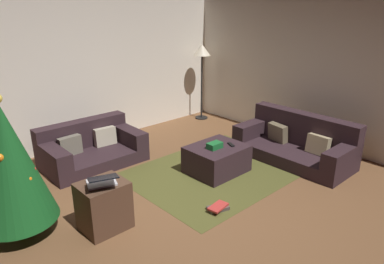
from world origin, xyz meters
The scene contains 14 objects.
ground_plane centered at (0.00, 0.00, 0.00)m, with size 6.40×6.40×0.00m, color brown.
rear_partition centered at (0.00, 3.14, 1.30)m, with size 6.40×0.12×2.60m, color silver.
corner_partition centered at (3.14, 0.00, 1.30)m, with size 0.12×6.40×2.60m, color silver.
couch_left centered at (-0.33, 2.25, 0.25)m, with size 1.55×0.96×0.65m.
couch_right centered at (2.26, 0.04, 0.28)m, with size 0.87×1.90×0.75m.
ottoman centered at (0.93, 0.60, 0.21)m, with size 0.85×0.70×0.42m, color #2D1E23.
gift_box centered at (0.85, 0.58, 0.46)m, with size 0.23×0.15×0.09m, color #19662D.
tv_remote centered at (1.12, 0.50, 0.43)m, with size 0.05×0.16×0.02m, color black.
christmas_tree centered at (-1.85, 1.03, 0.86)m, with size 0.87×0.87×1.63m.
side_table centered at (-1.09, 0.47, 0.29)m, with size 0.52×0.44×0.58m, color #4C3323.
laptop centered at (-1.11, 0.41, 0.64)m, with size 0.43×0.48×0.17m.
book_stack centered at (0.14, -0.18, 0.04)m, with size 0.31×0.22×0.07m.
corner_lamp centered at (2.67, 2.72, 1.40)m, with size 0.36×0.36×1.65m.
area_rug centered at (0.93, 0.60, 0.00)m, with size 2.60×2.00×0.01m, color #4B4C21.
Camera 1 is at (-2.78, -2.83, 2.48)m, focal length 33.56 mm.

